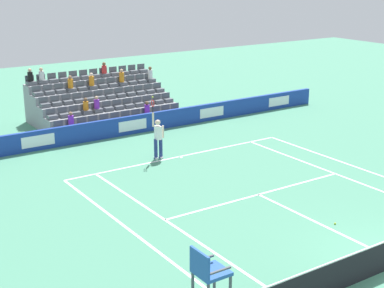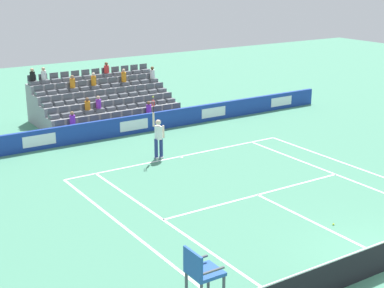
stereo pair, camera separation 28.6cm
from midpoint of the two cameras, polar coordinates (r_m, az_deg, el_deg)
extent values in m
cube|color=white|center=(26.36, -1.53, -1.23)|extent=(10.97, 0.10, 0.01)
cube|color=white|center=(22.19, 6.12, -4.90)|extent=(8.23, 0.10, 0.01)
cube|color=white|center=(20.06, 12.03, -7.66)|extent=(0.10, 6.40, 0.01)
cube|color=white|center=(19.63, -2.37, -7.84)|extent=(0.10, 11.89, 0.01)
cube|color=white|center=(24.60, 14.20, -3.11)|extent=(0.10, 11.89, 0.01)
cube|color=white|center=(19.02, -5.93, -8.77)|extent=(0.10, 11.89, 0.01)
cube|color=white|center=(25.60, 16.27, -2.49)|extent=(0.10, 11.89, 0.01)
cube|color=white|center=(26.28, -1.41, -1.28)|extent=(0.10, 0.20, 0.01)
cube|color=#193899|center=(29.97, -6.16, 1.87)|extent=(24.73, 0.20, 0.94)
cube|color=white|center=(35.42, 8.23, 4.15)|extent=(1.58, 0.01, 0.53)
cube|color=white|center=(32.39, 1.69, 3.11)|extent=(1.58, 0.01, 0.53)
cube|color=white|center=(29.88, -6.06, 1.82)|extent=(1.58, 0.01, 0.53)
cube|color=white|center=(28.01, -15.01, 0.29)|extent=(1.58, 0.01, 0.53)
cylinder|color=navy|center=(26.07, -3.37, -0.43)|extent=(0.16, 0.16, 0.90)
cylinder|color=navy|center=(25.98, -3.86, -0.50)|extent=(0.16, 0.16, 0.90)
cube|color=white|center=(26.19, -3.36, -1.29)|extent=(0.15, 0.27, 0.08)
cube|color=white|center=(26.10, -3.84, -1.36)|extent=(0.15, 0.27, 0.08)
cube|color=white|center=(25.81, -3.64, 1.12)|extent=(0.26, 0.39, 0.60)
sphere|color=beige|center=(25.69, -3.66, 2.11)|extent=(0.24, 0.24, 0.24)
cylinder|color=beige|center=(25.57, -4.12, 2.38)|extent=(0.09, 0.09, 0.62)
cylinder|color=beige|center=(25.84, -3.15, 1.20)|extent=(0.09, 0.09, 0.56)
cylinder|color=black|center=(25.46, -4.15, 3.36)|extent=(0.04, 0.04, 0.28)
torus|color=red|center=(25.39, -4.16, 3.97)|extent=(0.07, 0.31, 0.31)
sphere|color=#D1E533|center=(25.33, -4.17, 4.59)|extent=(0.07, 0.07, 0.07)
cube|color=#23519E|center=(13.26, 1.28, -12.32)|extent=(0.70, 0.70, 0.08)
cube|color=#23519E|center=(12.95, 0.11, -11.50)|extent=(0.06, 0.70, 0.55)
cube|color=#474C54|center=(13.41, 0.49, -11.10)|extent=(0.56, 0.05, 0.04)
cube|color=#474C54|center=(12.95, 2.12, -12.20)|extent=(0.56, 0.05, 0.04)
cube|color=gray|center=(30.96, -7.07, 1.83)|extent=(7.44, 0.95, 0.42)
cube|color=#545960|center=(32.51, -1.73, 3.24)|extent=(0.48, 0.44, 0.20)
cube|color=#545960|center=(32.61, -1.92, 3.74)|extent=(0.48, 0.04, 0.30)
cube|color=#545960|center=(32.19, -2.67, 3.09)|extent=(0.48, 0.44, 0.20)
cube|color=#545960|center=(32.30, -2.86, 3.60)|extent=(0.48, 0.04, 0.30)
cube|color=#545960|center=(31.88, -3.62, 2.94)|extent=(0.48, 0.44, 0.20)
cube|color=#545960|center=(31.99, -3.81, 3.45)|extent=(0.48, 0.04, 0.30)
cube|color=#545960|center=(31.59, -4.59, 2.79)|extent=(0.48, 0.44, 0.20)
cube|color=#545960|center=(31.69, -4.78, 3.30)|extent=(0.48, 0.04, 0.30)
cube|color=#545960|center=(31.30, -5.58, 2.63)|extent=(0.48, 0.44, 0.20)
cube|color=#545960|center=(31.41, -5.77, 3.14)|extent=(0.48, 0.04, 0.30)
cube|color=#545960|center=(31.02, -6.59, 2.46)|extent=(0.48, 0.44, 0.20)
cube|color=#545960|center=(31.13, -6.77, 2.99)|extent=(0.48, 0.04, 0.30)
cube|color=#545960|center=(30.75, -7.61, 2.30)|extent=(0.48, 0.44, 0.20)
cube|color=#545960|center=(30.86, -7.79, 2.82)|extent=(0.48, 0.04, 0.30)
cube|color=#545960|center=(30.49, -8.65, 2.13)|extent=(0.48, 0.44, 0.20)
cube|color=#545960|center=(30.61, -8.83, 2.66)|extent=(0.48, 0.04, 0.30)
cube|color=#545960|center=(30.24, -9.71, 1.95)|extent=(0.48, 0.44, 0.20)
cube|color=#545960|center=(30.36, -9.89, 2.49)|extent=(0.48, 0.04, 0.30)
cube|color=#545960|center=(30.01, -10.79, 1.78)|extent=(0.48, 0.44, 0.20)
cube|color=#545960|center=(30.12, -10.96, 2.32)|extent=(0.48, 0.04, 0.30)
cube|color=#545960|center=(29.78, -11.88, 1.59)|extent=(0.48, 0.44, 0.20)
cube|color=#545960|center=(29.90, -12.05, 2.14)|extent=(0.48, 0.04, 0.30)
cube|color=#545960|center=(29.57, -12.99, 1.41)|extent=(0.48, 0.44, 0.20)
cube|color=#545960|center=(29.68, -13.16, 1.96)|extent=(0.48, 0.04, 0.30)
cube|color=gray|center=(31.73, -7.87, 2.56)|extent=(7.44, 0.95, 0.84)
cube|color=#545960|center=(33.20, -2.61, 4.27)|extent=(0.48, 0.44, 0.20)
cube|color=#545960|center=(33.31, -2.80, 4.75)|extent=(0.48, 0.04, 0.30)
cube|color=#545960|center=(32.89, -3.54, 4.13)|extent=(0.48, 0.44, 0.20)
cube|color=#545960|center=(33.00, -3.72, 4.62)|extent=(0.48, 0.04, 0.30)
cube|color=#545960|center=(32.59, -4.48, 3.99)|extent=(0.48, 0.44, 0.20)
cube|color=#545960|center=(32.70, -4.66, 4.48)|extent=(0.48, 0.04, 0.30)
cube|color=#545960|center=(32.30, -5.44, 3.85)|extent=(0.48, 0.44, 0.20)
cube|color=#545960|center=(32.41, -5.62, 4.34)|extent=(0.48, 0.04, 0.30)
cube|color=#545960|center=(32.01, -6.41, 3.70)|extent=(0.48, 0.44, 0.20)
cube|color=#545960|center=(32.13, -6.60, 4.20)|extent=(0.48, 0.04, 0.30)
cube|color=#545960|center=(31.74, -7.41, 3.55)|extent=(0.48, 0.44, 0.20)
cube|color=#545960|center=(31.86, -7.59, 4.06)|extent=(0.48, 0.04, 0.30)
cube|color=#545960|center=(31.48, -8.41, 3.40)|extent=(0.48, 0.44, 0.20)
cube|color=#545960|center=(31.60, -8.59, 3.91)|extent=(0.48, 0.04, 0.30)
cube|color=#545960|center=(31.23, -9.44, 3.24)|extent=(0.48, 0.44, 0.20)
cube|color=#545960|center=(31.35, -9.61, 3.75)|extent=(0.48, 0.04, 0.30)
cube|color=#545960|center=(30.99, -10.48, 3.08)|extent=(0.48, 0.44, 0.20)
cube|color=#545960|center=(31.11, -10.65, 3.59)|extent=(0.48, 0.04, 0.30)
cube|color=#545960|center=(30.75, -11.54, 2.91)|extent=(0.48, 0.44, 0.20)
cube|color=#545960|center=(30.88, -11.71, 3.43)|extent=(0.48, 0.04, 0.30)
cube|color=#545960|center=(30.53, -12.61, 2.74)|extent=(0.48, 0.44, 0.20)
cube|color=#545960|center=(30.66, -12.78, 3.27)|extent=(0.48, 0.04, 0.30)
cube|color=#545960|center=(30.32, -13.69, 2.57)|extent=(0.48, 0.44, 0.20)
cube|color=#545960|center=(30.45, -13.86, 3.10)|extent=(0.48, 0.04, 0.30)
cube|color=gray|center=(32.52, -8.63, 3.26)|extent=(7.44, 0.95, 1.26)
cube|color=#545960|center=(33.91, -3.46, 5.25)|extent=(0.48, 0.44, 0.20)
cube|color=#545960|center=(34.02, -3.64, 5.72)|extent=(0.48, 0.04, 0.30)
cube|color=#545960|center=(33.60, -4.38, 5.13)|extent=(0.48, 0.44, 0.20)
cube|color=#545960|center=(33.72, -4.56, 5.60)|extent=(0.48, 0.04, 0.30)
cube|color=#545960|center=(33.31, -5.31, 5.00)|extent=(0.48, 0.44, 0.20)
cube|color=#545960|center=(33.43, -5.48, 5.47)|extent=(0.48, 0.04, 0.30)
cube|color=#545960|center=(33.02, -6.25, 4.86)|extent=(0.48, 0.44, 0.20)
cube|color=#545960|center=(33.15, -6.43, 5.35)|extent=(0.48, 0.04, 0.30)
cube|color=#545960|center=(32.75, -7.21, 4.73)|extent=(0.48, 0.44, 0.20)
cube|color=#545960|center=(32.87, -7.39, 5.21)|extent=(0.48, 0.04, 0.30)
cube|color=#545960|center=(32.48, -8.19, 4.59)|extent=(0.48, 0.44, 0.20)
cube|color=#545960|center=(32.61, -8.36, 5.08)|extent=(0.48, 0.04, 0.30)
cube|color=#545960|center=(32.23, -9.18, 4.44)|extent=(0.48, 0.44, 0.20)
cube|color=#545960|center=(32.35, -9.36, 4.94)|extent=(0.48, 0.04, 0.30)
cube|color=#545960|center=(31.98, -10.19, 4.30)|extent=(0.48, 0.44, 0.20)
cube|color=#545960|center=(32.11, -10.36, 4.79)|extent=(0.48, 0.04, 0.30)
cube|color=#545960|center=(31.74, -11.21, 4.15)|extent=(0.48, 0.44, 0.20)
cube|color=#545960|center=(31.87, -11.38, 4.65)|extent=(0.48, 0.04, 0.30)
cube|color=#545960|center=(31.52, -12.25, 3.99)|extent=(0.48, 0.44, 0.20)
cube|color=#545960|center=(31.65, -12.42, 4.50)|extent=(0.48, 0.04, 0.30)
cube|color=#545960|center=(31.30, -13.30, 3.83)|extent=(0.48, 0.44, 0.20)
cube|color=#545960|center=(31.43, -13.47, 4.34)|extent=(0.48, 0.04, 0.30)
cube|color=#545960|center=(31.10, -14.37, 3.67)|extent=(0.48, 0.44, 0.20)
cube|color=#545960|center=(31.23, -14.53, 4.19)|extent=(0.48, 0.04, 0.30)
cube|color=gray|center=(33.31, -9.35, 3.93)|extent=(7.44, 0.95, 1.68)
cube|color=#545960|center=(34.63, -4.28, 6.19)|extent=(0.48, 0.44, 0.20)
cube|color=#545960|center=(34.76, -4.45, 6.65)|extent=(0.48, 0.04, 0.30)
cube|color=#545960|center=(34.33, -5.18, 6.08)|extent=(0.48, 0.44, 0.20)
cube|color=#545960|center=(34.46, -5.36, 6.53)|extent=(0.48, 0.04, 0.30)
cube|color=#545960|center=(34.05, -6.10, 5.96)|extent=(0.48, 0.44, 0.20)
cube|color=#545960|center=(34.17, -6.27, 6.42)|extent=(0.48, 0.04, 0.30)
cube|color=#545960|center=(33.77, -7.03, 5.83)|extent=(0.48, 0.44, 0.20)
cube|color=#545960|center=(33.90, -7.20, 6.30)|extent=(0.48, 0.04, 0.30)
cube|color=#545960|center=(33.50, -7.98, 5.71)|extent=(0.48, 0.44, 0.20)
cube|color=#545960|center=(33.63, -8.15, 6.18)|extent=(0.48, 0.04, 0.30)
cube|color=#545960|center=(33.24, -8.94, 5.58)|extent=(0.48, 0.44, 0.20)
cube|color=#545960|center=(33.37, -9.11, 6.05)|extent=(0.48, 0.04, 0.30)
cube|color=#545960|center=(32.99, -9.92, 5.44)|extent=(0.48, 0.44, 0.20)
cube|color=#545960|center=(33.12, -10.09, 5.92)|extent=(0.48, 0.04, 0.30)
cube|color=#545960|center=(32.75, -10.91, 5.31)|extent=(0.48, 0.44, 0.20)
cube|color=#545960|center=(32.88, -11.07, 5.79)|extent=(0.48, 0.04, 0.30)
cube|color=#545960|center=(32.52, -11.92, 5.16)|extent=(0.48, 0.44, 0.20)
cube|color=#545960|center=(32.65, -12.08, 5.65)|extent=(0.48, 0.04, 0.30)
cube|color=#545960|center=(32.30, -12.93, 5.02)|extent=(0.48, 0.44, 0.20)
cube|color=#545960|center=(32.43, -13.09, 5.51)|extent=(0.48, 0.04, 0.30)
cube|color=#545960|center=(32.09, -13.97, 4.87)|extent=(0.48, 0.44, 0.20)
cube|color=#545960|center=(32.22, -14.12, 5.36)|extent=(0.48, 0.04, 0.30)
cube|color=#545960|center=(31.89, -15.01, 4.72)|extent=(0.48, 0.44, 0.20)
cube|color=#545960|center=(32.03, -15.16, 5.22)|extent=(0.48, 0.04, 0.30)
cube|color=gray|center=(34.11, -10.04, 4.56)|extent=(7.44, 0.95, 2.10)
cube|color=#545960|center=(35.37, -5.07, 7.09)|extent=(0.48, 0.44, 0.20)
cube|color=#545960|center=(35.50, -5.23, 7.53)|extent=(0.48, 0.04, 0.30)
cube|color=#545960|center=(35.08, -5.96, 6.99)|extent=(0.48, 0.44, 0.20)
cube|color=#545960|center=(35.21, -6.12, 7.43)|extent=(0.48, 0.04, 0.30)
cube|color=#545960|center=(34.80, -6.86, 6.87)|extent=(0.48, 0.44, 0.20)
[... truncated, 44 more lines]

